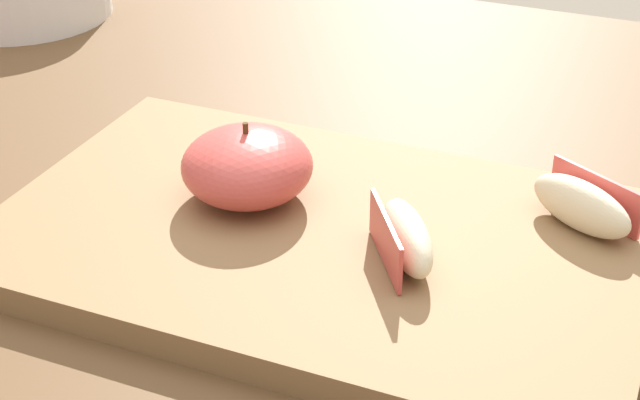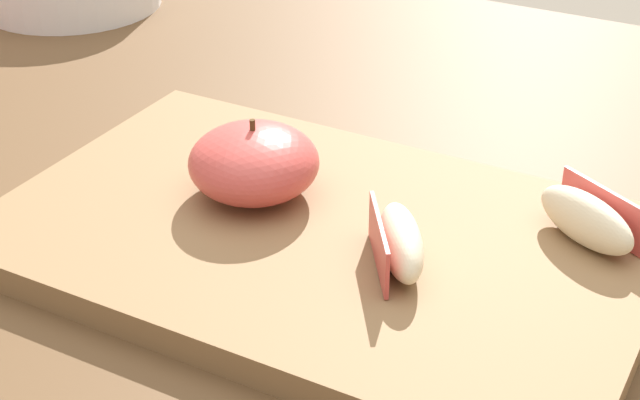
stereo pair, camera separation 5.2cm
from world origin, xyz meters
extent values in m
cube|color=brown|center=(0.00, 0.00, 0.75)|extent=(1.49, 0.89, 0.03)
cube|color=brown|center=(-0.68, 0.39, 0.37)|extent=(0.06, 0.06, 0.74)
cube|color=olive|center=(-0.04, -0.06, 0.77)|extent=(0.40, 0.25, 0.02)
ellipsoid|color=#D14C47|center=(-0.10, -0.04, 0.81)|extent=(0.08, 0.08, 0.05)
cylinder|color=#4C3319|center=(-0.10, -0.04, 0.83)|extent=(0.00, 0.00, 0.01)
ellipsoid|color=beige|center=(0.02, -0.08, 0.80)|extent=(0.06, 0.07, 0.03)
cube|color=#D14C47|center=(0.01, -0.08, 0.80)|extent=(0.04, 0.06, 0.03)
ellipsoid|color=beige|center=(0.11, 0.00, 0.80)|extent=(0.07, 0.06, 0.03)
cube|color=#D14C47|center=(0.11, 0.01, 0.80)|extent=(0.06, 0.04, 0.03)
camera|label=1|loc=(0.16, -0.54, 1.11)|focal=55.11mm
camera|label=2|loc=(0.21, -0.51, 1.11)|focal=55.11mm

